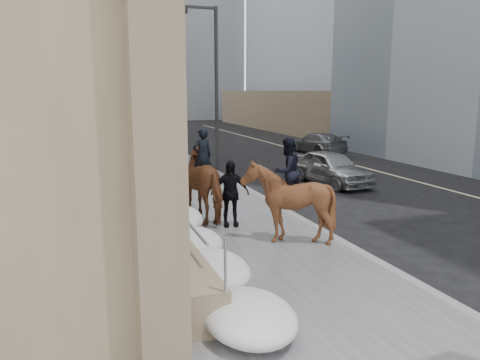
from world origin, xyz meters
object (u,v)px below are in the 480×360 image
car_silver (331,167)px  pedestrian (230,193)px  mounted_horse_right (288,198)px  car_grey (317,143)px  mounted_horse_left (208,181)px

car_silver → pedestrian: bearing=-148.6°
mounted_horse_right → car_grey: size_ratio=0.59×
mounted_horse_left → mounted_horse_right: (1.31, -2.92, -0.01)m
mounted_horse_left → car_grey: mounted_horse_left is taller
mounted_horse_right → car_grey: bearing=-140.9°
mounted_horse_right → mounted_horse_left: bearing=-85.5°
mounted_horse_right → pedestrian: mounted_horse_right is taller
mounted_horse_right → car_silver: size_ratio=0.63×
mounted_horse_left → mounted_horse_right: mounted_horse_left is taller
mounted_horse_right → car_grey: mounted_horse_right is taller
pedestrian → car_silver: pedestrian is taller
mounted_horse_right → car_grey: 18.81m
mounted_horse_left → car_grey: bearing=-140.2°
mounted_horse_left → pedestrian: bearing=99.1°
mounted_horse_left → car_grey: size_ratio=0.61×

